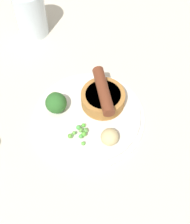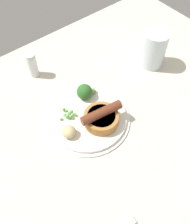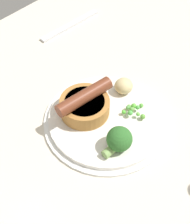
# 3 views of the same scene
# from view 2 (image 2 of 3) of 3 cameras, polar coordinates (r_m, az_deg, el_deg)

# --- Properties ---
(dining_table) EXTENTS (1.10, 0.80, 0.03)m
(dining_table) POSITION_cam_2_polar(r_m,az_deg,el_deg) (0.71, 2.01, -1.29)
(dining_table) COLOR beige
(dining_table) RESTS_ON ground
(dinner_plate) EXTENTS (0.24, 0.24, 0.01)m
(dinner_plate) POSITION_cam_2_polar(r_m,az_deg,el_deg) (0.69, -1.80, -1.33)
(dinner_plate) COLOR silver
(dinner_plate) RESTS_ON dining_table
(sausage_pudding) EXTENTS (0.12, 0.09, 0.05)m
(sausage_pudding) POSITION_cam_2_polar(r_m,az_deg,el_deg) (0.65, 1.44, -1.24)
(sausage_pudding) COLOR #AD7538
(sausage_pudding) RESTS_ON dinner_plate
(pea_pile) EXTENTS (0.05, 0.04, 0.02)m
(pea_pile) POSITION_cam_2_polar(r_m,az_deg,el_deg) (0.68, -6.15, -0.49)
(pea_pile) COLOR #66A146
(pea_pile) RESTS_ON dinner_plate
(broccoli_floret_near) EXTENTS (0.06, 0.04, 0.04)m
(broccoli_floret_near) POSITION_cam_2_polar(r_m,az_deg,el_deg) (0.71, -2.33, 4.65)
(broccoli_floret_near) COLOR #2D6628
(broccoli_floret_near) RESTS_ON dinner_plate
(potato_chunk_0) EXTENTS (0.05, 0.05, 0.03)m
(potato_chunk_0) POSITION_cam_2_polar(r_m,az_deg,el_deg) (0.64, -5.97, -4.56)
(potato_chunk_0) COLOR #CCB77F
(potato_chunk_0) RESTS_ON dinner_plate
(drinking_glass) EXTENTS (0.08, 0.08, 0.12)m
(drinking_glass) POSITION_cam_2_polar(r_m,az_deg,el_deg) (0.82, 13.28, 13.80)
(drinking_glass) COLOR silver
(drinking_glass) RESTS_ON dining_table
(salt_shaker) EXTENTS (0.03, 0.03, 0.08)m
(salt_shaker) POSITION_cam_2_polar(r_m,az_deg,el_deg) (0.80, -14.12, 10.35)
(salt_shaker) COLOR silver
(salt_shaker) RESTS_ON dining_table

